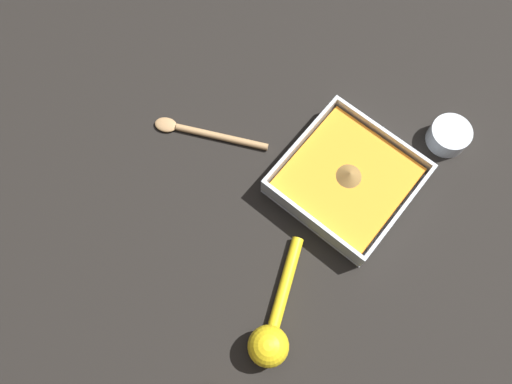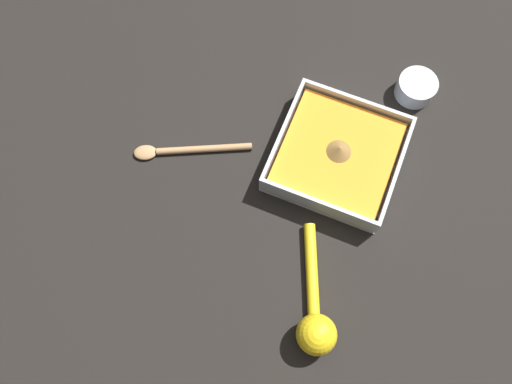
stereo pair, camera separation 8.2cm
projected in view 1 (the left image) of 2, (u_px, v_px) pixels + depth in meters
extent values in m
plane|color=black|center=(381.00, 186.00, 0.85)|extent=(4.00, 4.00, 0.00)
cube|color=silver|center=(345.00, 183.00, 0.85)|extent=(0.20, 0.20, 0.01)
cube|color=silver|center=(300.00, 143.00, 0.84)|extent=(0.20, 0.01, 0.04)
cube|color=silver|center=(398.00, 214.00, 0.80)|extent=(0.20, 0.01, 0.04)
cube|color=silver|center=(382.00, 136.00, 0.85)|extent=(0.01, 0.19, 0.04)
cube|color=silver|center=(311.00, 222.00, 0.80)|extent=(0.01, 0.19, 0.04)
cube|color=orange|center=(347.00, 179.00, 0.83)|extent=(0.18, 0.18, 0.03)
cone|color=brown|center=(349.00, 175.00, 0.81)|extent=(0.04, 0.04, 0.01)
cylinder|color=silver|center=(449.00, 136.00, 0.86)|extent=(0.07, 0.07, 0.04)
cylinder|color=brown|center=(448.00, 137.00, 0.86)|extent=(0.06, 0.06, 0.02)
sphere|color=yellow|center=(268.00, 346.00, 0.73)|extent=(0.06, 0.06, 0.06)
cylinder|color=yellow|center=(286.00, 281.00, 0.79)|extent=(0.14, 0.07, 0.02)
ellipsoid|color=tan|center=(166.00, 125.00, 0.88)|extent=(0.04, 0.05, 0.01)
cylinder|color=tan|center=(222.00, 137.00, 0.87)|extent=(0.08, 0.15, 0.01)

